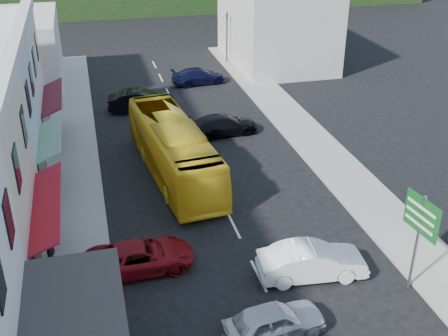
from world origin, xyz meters
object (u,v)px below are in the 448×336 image
car_white (312,263)px  car_red (140,256)px  bus (173,150)px  car_silver (273,321)px  traffic_signal (227,38)px  direction_sign (416,244)px  pedestrian_left (50,245)px

car_white → car_red: (-6.96, 2.26, 0.00)m
bus → car_white: size_ratio=2.64×
car_silver → car_red: size_ratio=0.96×
car_silver → car_red: bearing=31.6°
traffic_signal → car_white: bearing=98.4°
car_red → car_white: bearing=-111.2°
bus → car_silver: bearing=-90.4°
car_red → direction_sign: (10.60, -3.95, 1.47)m
car_silver → car_white: same height
car_silver → pedestrian_left: size_ratio=2.59×
car_white → car_silver: bearing=143.2°
traffic_signal → pedestrian_left: bearing=77.9°
bus → car_red: 8.93m
car_silver → car_white: bearing=-50.2°
direction_sign → traffic_signal: traffic_signal is taller
bus → traffic_signal: size_ratio=2.51×
car_silver → direction_sign: 6.64m
bus → car_white: 11.44m
pedestrian_left → car_silver: bearing=-113.2°
car_white → direction_sign: bearing=-109.1°
direction_sign → traffic_signal: bearing=81.9°
car_silver → car_white: (2.70, 2.94, 0.00)m
car_white → direction_sign: size_ratio=1.01×
car_red → pedestrian_left: 3.94m
car_white → pedestrian_left: bearing=77.1°
direction_sign → car_white: bearing=148.5°
bus → car_white: bearing=-75.2°
car_white → pedestrian_left: size_ratio=2.59×
pedestrian_left → direction_sign: size_ratio=0.39×
bus → car_red: bearing=-115.1°
car_white → direction_sign: (3.65, -1.69, 1.47)m
bus → pedestrian_left: bearing=-139.1°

